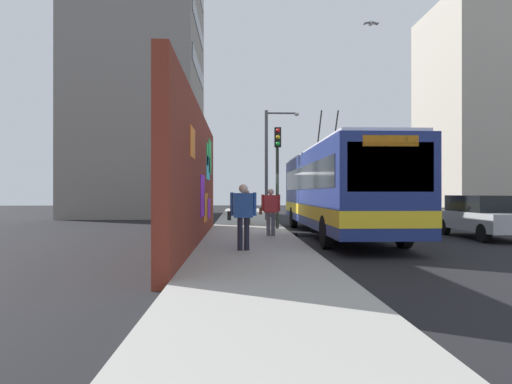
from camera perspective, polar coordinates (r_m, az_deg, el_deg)
name	(u,v)px	position (r m, az deg, el deg)	size (l,w,h in m)	color
ground_plane	(286,232)	(18.69, 3.93, -5.25)	(80.00, 80.00, 0.00)	black
sidewalk_slab	(248,231)	(18.58, -1.00, -5.05)	(48.00, 3.20, 0.15)	#9E9B93
graffiti_wall	(197,178)	(14.11, -7.71, 1.82)	(13.01, 0.32, 4.30)	maroon
building_far_left	(141,78)	(34.30, -14.75, 14.19)	(10.21, 8.44, 20.29)	gray
building_far_right	(470,110)	(40.67, 26.03, 9.54)	(9.17, 6.12, 16.96)	#B2A899
city_bus	(336,188)	(17.39, 10.39, 0.51)	(12.32, 2.63, 5.14)	navy
parked_car_silver	(483,216)	(18.24, 27.38, -2.75)	(4.26, 1.77, 1.58)	#B7B7BC
parked_car_champagne	(413,209)	(24.09, 19.71, -2.10)	(4.41, 1.79, 1.58)	#C6B793
pedestrian_at_curb	(271,208)	(15.59, 1.90, -2.11)	(0.22, 0.75, 1.67)	#595960
pedestrian_near_wall	(243,211)	(11.64, -1.71, -2.50)	(0.24, 0.77, 1.76)	#1E1E2D
pedestrian_midblock	(247,204)	(20.96, -1.21, -1.62)	(0.22, 0.74, 1.66)	#3F3326
traffic_light	(277,160)	(18.79, 2.81, 4.12)	(0.49, 0.28, 4.34)	#2D382D
street_lamp	(271,156)	(24.76, 1.90, 4.67)	(0.44, 1.94, 6.17)	#4C4C51
flying_pigeons	(371,24)	(17.52, 14.70, 20.41)	(0.32, 0.56, 0.13)	gray
curbside_puddle	(305,235)	(17.54, 6.33, -5.58)	(1.65, 1.65, 0.00)	black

